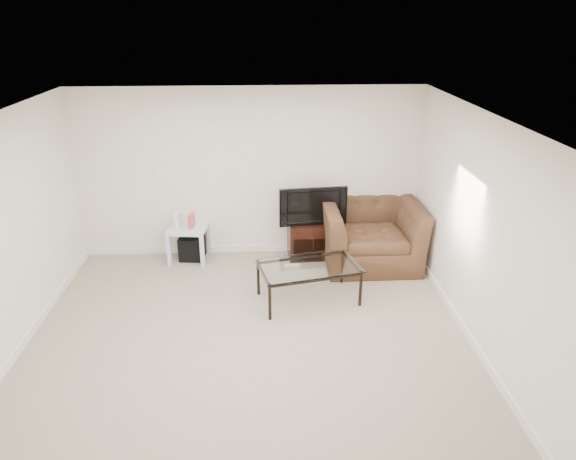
{
  "coord_description": "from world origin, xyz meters",
  "views": [
    {
      "loc": [
        0.2,
        -4.72,
        3.45
      ],
      "look_at": [
        0.5,
        1.2,
        0.9
      ],
      "focal_mm": 32.0,
      "sensor_mm": 36.0,
      "label": 1
    }
  ],
  "objects_px": {
    "coffee_table": "(308,283)",
    "tv_stand": "(311,239)",
    "recliner": "(371,223)",
    "side_table": "(189,243)",
    "television": "(312,204)",
    "subwoofer": "(192,247)"
  },
  "relations": [
    {
      "from": "tv_stand",
      "to": "side_table",
      "type": "relative_size",
      "value": 1.24
    },
    {
      "from": "subwoofer",
      "to": "recliner",
      "type": "bearing_deg",
      "value": -5.39
    },
    {
      "from": "television",
      "to": "coffee_table",
      "type": "bearing_deg",
      "value": -102.7
    },
    {
      "from": "subwoofer",
      "to": "recliner",
      "type": "distance_m",
      "value": 2.68
    },
    {
      "from": "tv_stand",
      "to": "side_table",
      "type": "xyz_separation_m",
      "value": [
        -1.82,
        0.0,
        -0.02
      ]
    },
    {
      "from": "television",
      "to": "recliner",
      "type": "distance_m",
      "value": 0.9
    },
    {
      "from": "tv_stand",
      "to": "coffee_table",
      "type": "height_order",
      "value": "tv_stand"
    },
    {
      "from": "television",
      "to": "coffee_table",
      "type": "distance_m",
      "value": 1.4
    },
    {
      "from": "recliner",
      "to": "coffee_table",
      "type": "height_order",
      "value": "recliner"
    },
    {
      "from": "television",
      "to": "coffee_table",
      "type": "relative_size",
      "value": 0.73
    },
    {
      "from": "subwoofer",
      "to": "recliner",
      "type": "relative_size",
      "value": 0.25
    },
    {
      "from": "subwoofer",
      "to": "tv_stand",
      "type": "bearing_deg",
      "value": -0.58
    },
    {
      "from": "tv_stand",
      "to": "coffee_table",
      "type": "distance_m",
      "value": 1.29
    },
    {
      "from": "recliner",
      "to": "side_table",
      "type": "bearing_deg",
      "value": 174.6
    },
    {
      "from": "side_table",
      "to": "recliner",
      "type": "xyz_separation_m",
      "value": [
        2.66,
        -0.23,
        0.35
      ]
    },
    {
      "from": "coffee_table",
      "to": "tv_stand",
      "type": "bearing_deg",
      "value": 83.34
    },
    {
      "from": "subwoofer",
      "to": "coffee_table",
      "type": "distance_m",
      "value": 2.09
    },
    {
      "from": "tv_stand",
      "to": "television",
      "type": "xyz_separation_m",
      "value": [
        0.0,
        -0.03,
        0.57
      ]
    },
    {
      "from": "side_table",
      "to": "coffee_table",
      "type": "bearing_deg",
      "value": -37.53
    },
    {
      "from": "side_table",
      "to": "coffee_table",
      "type": "distance_m",
      "value": 2.1
    },
    {
      "from": "tv_stand",
      "to": "subwoofer",
      "type": "height_order",
      "value": "tv_stand"
    },
    {
      "from": "subwoofer",
      "to": "television",
      "type": "bearing_deg",
      "value": -1.48
    }
  ]
}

